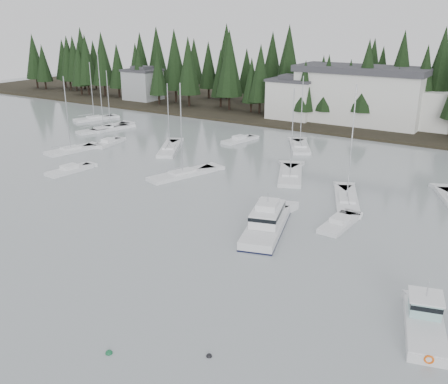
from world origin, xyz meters
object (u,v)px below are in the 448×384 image
object	(u,v)px
sailboat_3	(290,176)
harbor_inn	(371,96)
cabin_cruiser_center	(266,224)
runabout_1	(339,225)
sailboat_12	(94,119)
lobster_boat_teal	(425,324)
runabout_0	(70,171)
sailboat_6	(347,202)
sailboat_10	(71,151)
sailboat_0	(300,148)
sailboat_7	(183,175)
sailboat_8	(170,150)
sailboat_4	(111,128)
house_far_west	(143,84)
house_west	(292,98)
runabout_3	(239,141)
sailboat_13	(104,130)
runabout_4	(108,144)

from	to	relation	value
sailboat_3	harbor_inn	bearing A→B (deg)	-21.72
cabin_cruiser_center	runabout_1	distance (m)	7.76
sailboat_12	harbor_inn	bearing A→B (deg)	-43.33
lobster_boat_teal	runabout_0	world-z (taller)	lobster_boat_teal
sailboat_6	sailboat_12	size ratio (longest dim) A/B	1.15
sailboat_10	runabout_1	world-z (taller)	sailboat_10
sailboat_6	sailboat_12	world-z (taller)	sailboat_6
cabin_cruiser_center	runabout_0	world-z (taller)	cabin_cruiser_center
sailboat_0	lobster_boat_teal	bearing A→B (deg)	-174.78
sailboat_7	runabout_1	world-z (taller)	sailboat_7
harbor_inn	sailboat_10	bearing A→B (deg)	-126.92
sailboat_3	sailboat_12	xyz separation A→B (m)	(-51.38, 13.64, 0.01)
sailboat_0	sailboat_8	xyz separation A→B (m)	(-17.35, -12.33, -0.01)
sailboat_4	sailboat_8	bearing A→B (deg)	-110.61
lobster_boat_teal	sailboat_3	xyz separation A→B (m)	(-22.76, 26.76, -0.42)
house_far_west	sailboat_0	world-z (taller)	sailboat_0
lobster_boat_teal	sailboat_12	distance (m)	84.43
cabin_cruiser_center	sailboat_8	xyz separation A→B (m)	(-28.24, 20.04, -0.64)
house_west	sailboat_8	bearing A→B (deg)	-100.90
sailboat_0	sailboat_7	world-z (taller)	sailboat_7
runabout_3	sailboat_8	bearing A→B (deg)	161.80
harbor_inn	sailboat_13	distance (m)	51.79
sailboat_0	runabout_4	world-z (taller)	sailboat_0
house_west	harbor_inn	distance (m)	15.45
sailboat_13	runabout_0	xyz separation A→B (m)	(15.18, -21.52, 0.05)
runabout_4	sailboat_12	bearing A→B (deg)	42.09
runabout_4	sailboat_3	bearing A→B (deg)	-99.65
sailboat_10	runabout_3	bearing A→B (deg)	-32.61
house_far_west	sailboat_6	bearing A→B (deg)	-32.06
house_west	sailboat_8	size ratio (longest dim) A/B	0.85
sailboat_8	runabout_4	size ratio (longest dim) A/B	1.66
sailboat_6	sailboat_8	world-z (taller)	sailboat_6
sailboat_10	runabout_1	size ratio (longest dim) A/B	1.90
sailboat_10	sailboat_8	bearing A→B (deg)	-43.05
sailboat_6	runabout_1	distance (m)	7.16
sailboat_12	sailboat_6	bearing A→B (deg)	-87.12
sailboat_3	sailboat_4	xyz separation A→B (m)	(-42.37, 9.24, 0.00)
sailboat_13	runabout_1	xyz separation A→B (m)	(53.51, -19.55, 0.05)
sailboat_12	runabout_4	bearing A→B (deg)	-107.68
sailboat_0	runabout_1	size ratio (longest dim) A/B	1.87
harbor_inn	sailboat_3	xyz separation A→B (m)	(1.30, -38.52, -5.72)
cabin_cruiser_center	sailboat_0	xyz separation A→B (m)	(-10.90, 32.37, -0.63)
sailboat_10	sailboat_12	xyz separation A→B (m)	(-16.06, 20.40, 0.00)
house_far_west	sailboat_7	distance (m)	64.14
harbor_inn	sailboat_10	size ratio (longest dim) A/B	2.38
sailboat_13	sailboat_3	bearing A→B (deg)	-82.82
sailboat_0	runabout_0	xyz separation A→B (m)	(-21.60, -29.25, 0.07)
lobster_boat_teal	sailboat_3	bearing A→B (deg)	25.08
house_far_west	sailboat_13	xyz separation A→B (m)	(16.27, -30.07, -4.32)
house_west	runabout_0	world-z (taller)	house_west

